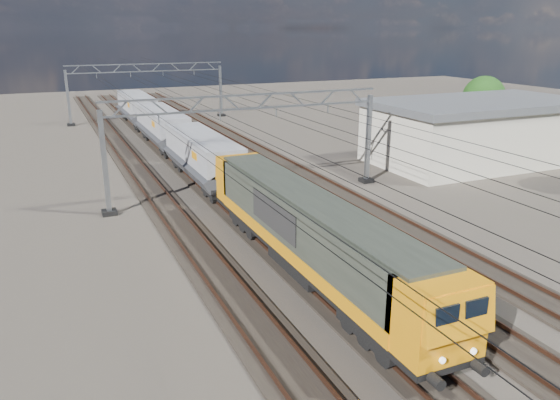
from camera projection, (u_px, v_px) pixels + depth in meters
name	position (u px, v px, depth m)	size (l,w,h in m)	color
ground	(272.00, 214.00, 34.64)	(160.00, 160.00, 0.00)	black
track_outer_west	(179.00, 226.00, 32.31)	(2.60, 140.00, 0.30)	black
track_loco	(243.00, 217.00, 33.85)	(2.60, 140.00, 0.30)	black
track_inner_east	(301.00, 209.00, 35.38)	(2.60, 140.00, 0.30)	black
track_outer_east	(354.00, 201.00, 36.92)	(2.60, 140.00, 0.30)	black
catenary_gantry_mid	(249.00, 142.00, 36.95)	(19.90, 0.90, 7.11)	gray
catenary_gantry_far	(148.00, 90.00, 68.39)	(19.90, 0.90, 7.11)	gray
overhead_wires	(229.00, 107.00, 39.89)	(12.03, 140.00, 0.53)	black
locomotive	(308.00, 230.00, 25.30)	(2.76, 21.10, 3.62)	black
hopper_wagon_lead	(202.00, 155.00, 40.78)	(3.38, 13.00, 3.25)	black
hopper_wagon_mid	(162.00, 125.00, 53.17)	(3.38, 13.00, 3.25)	black
hopper_wagon_third	(137.00, 107.00, 65.57)	(3.38, 13.00, 3.25)	black
industrial_shed	(478.00, 131.00, 47.50)	(18.60, 10.60, 5.40)	beige
tree_far	(487.00, 99.00, 57.05)	(4.95, 4.55, 6.57)	#3E2A1C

